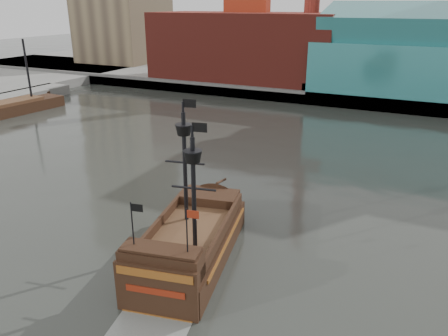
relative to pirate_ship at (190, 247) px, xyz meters
The scene contains 5 objects.
ground 4.25m from the pirate_ship, 124.80° to the right, with size 400.00×400.00×0.00m, color #282A25.
promenade_far 88.68m from the pirate_ship, 91.50° to the left, with size 220.00×60.00×2.00m, color slate.
seawall 59.20m from the pirate_ship, 92.25° to the left, with size 220.00×1.00×2.60m, color #4C4C49.
pirate_ship is the anchor object (origin of this frame).
docked_vessel 59.81m from the pirate_ship, 153.16° to the left, with size 7.04×21.97×14.68m.
Camera 1 is at (17.54, -22.27, 19.13)m, focal length 35.00 mm.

